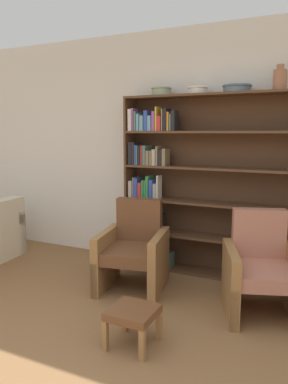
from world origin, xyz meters
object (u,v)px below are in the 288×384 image
bowl_copper (198,90)px  footstool (133,316)px  armchair_leather (134,251)px  bookshelf (197,187)px  bowl_stoneware (161,91)px  vase_tall (280,79)px  armchair_cushioned (262,270)px  bowl_terracotta (237,88)px

bowl_copper → footstool: bearing=-88.1°
armchair_leather → footstool: armchair_leather is taller
bookshelf → bowl_stoneware: 1.14m
bookshelf → footstool: (0.05, -1.67, -0.75)m
vase_tall → footstool: (-0.77, -1.65, -1.86)m
bowl_stoneware → bookshelf: bearing=2.1°
bookshelf → armchair_cushioned: 1.24m
armchair_cushioned → footstool: size_ratio=2.62×
armchair_leather → armchair_cushioned: (1.28, -0.00, 0.00)m
bookshelf → bowl_terracotta: bowl_terracotta is taller
bowl_stoneware → bowl_terracotta: size_ratio=0.78×
bowl_copper → vase_tall: bearing=0.0°
armchair_cushioned → footstool: 1.26m
bowl_terracotta → vase_tall: vase_tall is taller
bowl_stoneware → vase_tall: (1.25, 0.00, 0.05)m
armchair_leather → bowl_copper: bearing=-133.7°
bowl_copper → bowl_terracotta: 0.42m
bowl_stoneware → bowl_copper: bowl_stoneware is taller
bowl_stoneware → bowl_copper: (0.43, 0.00, -0.01)m
bowl_terracotta → footstool: 2.47m
bowl_terracotta → vase_tall: 0.42m
armchair_leather → vase_tall: bearing=-162.8°
bowl_terracotta → armchair_cushioned: bearing=-57.9°
footstool → bookshelf: bearing=91.6°
bowl_stoneware → vase_tall: size_ratio=0.95×
vase_tall → footstool: size_ratio=0.72×
bowl_copper → armchair_leather: (-0.43, -0.68, -1.65)m
armchair_leather → armchair_cushioned: bearing=168.8°
bowl_copper → footstool: (0.05, -1.65, -1.80)m
bowl_terracotta → armchair_cushioned: (0.43, -0.68, -1.65)m
bowl_terracotta → vase_tall: bearing=0.0°
bowl_copper → vase_tall: 0.83m
bowl_copper → armchair_cushioned: bearing=-39.0°
bowl_stoneware → footstool: (0.48, -1.65, -1.81)m
bowl_terracotta → footstool: bearing=-102.3°
armchair_leather → bowl_stoneware: bearing=-101.8°
armchair_leather → footstool: 1.10m
bowl_copper → bookshelf: bearing=65.0°
vase_tall → armchair_cushioned: bearing=-88.9°
bowl_copper → armchair_cushioned: bowl_copper is taller
bowl_stoneware → armchair_leather: bowl_stoneware is taller
bowl_copper → armchair_leather: size_ratio=0.24×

